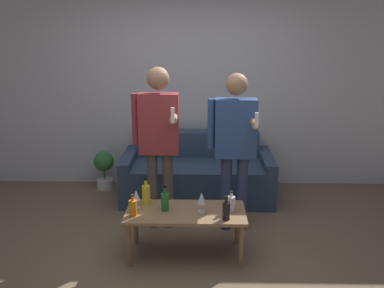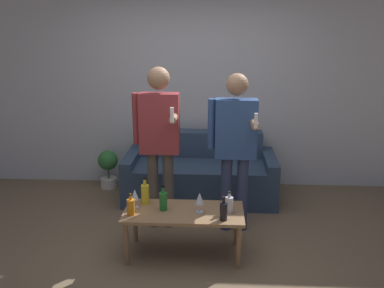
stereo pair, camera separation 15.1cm
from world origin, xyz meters
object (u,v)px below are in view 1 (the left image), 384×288
(couch, at_px, (197,174))
(person_standing_right, at_px, (235,140))
(bottle_orange, at_px, (133,207))
(person_standing_left, at_px, (159,135))
(coffee_table, at_px, (186,216))

(couch, relative_size, person_standing_right, 1.12)
(bottle_orange, height_order, person_standing_left, person_standing_left)
(bottle_orange, bearing_deg, person_standing_left, 75.70)
(person_standing_left, bearing_deg, coffee_table, -63.20)
(coffee_table, distance_m, person_standing_left, 0.90)
(bottle_orange, bearing_deg, coffee_table, 13.11)
(couch, xyz_separation_m, coffee_table, (-0.10, -1.42, 0.10))
(coffee_table, relative_size, bottle_orange, 5.46)
(couch, xyz_separation_m, person_standing_right, (0.38, -0.87, 0.68))
(person_standing_left, height_order, person_standing_right, person_standing_left)
(bottle_orange, relative_size, person_standing_right, 0.12)
(person_standing_left, bearing_deg, bottle_orange, -104.30)
(person_standing_left, bearing_deg, person_standing_right, -2.28)
(bottle_orange, height_order, person_standing_right, person_standing_right)
(bottle_orange, bearing_deg, person_standing_right, 34.77)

